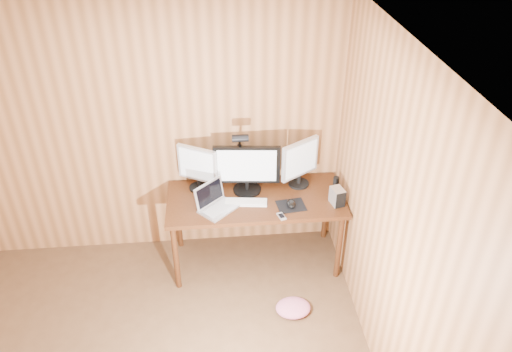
{
  "coord_description": "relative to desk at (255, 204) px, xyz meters",
  "views": [
    {
      "loc": [
        0.59,
        -2.03,
        3.39
      ],
      "look_at": [
        0.93,
        1.58,
        1.02
      ],
      "focal_mm": 35.0,
      "sensor_mm": 36.0,
      "label": 1
    }
  ],
  "objects": [
    {
      "name": "desk",
      "position": [
        0.0,
        0.0,
        0.0
      ],
      "size": [
        1.6,
        0.7,
        0.75
      ],
      "color": "#3F1E0D",
      "rests_on": "floor"
    },
    {
      "name": "monitor_center",
      "position": [
        -0.07,
        0.05,
        0.37
      ],
      "size": [
        0.6,
        0.26,
        0.47
      ],
      "rotation": [
        0.0,
        0.0,
        -0.1
      ],
      "color": "black",
      "rests_on": "desk"
    },
    {
      "name": "monitor_left",
      "position": [
        -0.51,
        0.13,
        0.36
      ],
      "size": [
        0.35,
        0.22,
        0.43
      ],
      "rotation": [
        0.0,
        0.0,
        -0.5
      ],
      "color": "black",
      "rests_on": "desk"
    },
    {
      "name": "room_shell",
      "position": [
        -0.93,
        -1.7,
        0.62
      ],
      "size": [
        4.0,
        4.0,
        4.0
      ],
      "color": "brown",
      "rests_on": "ground"
    },
    {
      "name": "phone",
      "position": [
        0.2,
        -0.37,
        0.13
      ],
      "size": [
        0.08,
        0.11,
        0.01
      ],
      "rotation": [
        0.0,
        0.0,
        0.3
      ],
      "color": "silver",
      "rests_on": "desk"
    },
    {
      "name": "speaker",
      "position": [
        0.75,
        0.0,
        0.19
      ],
      "size": [
        0.05,
        0.05,
        0.13
      ],
      "primitive_type": "cylinder",
      "color": "black",
      "rests_on": "desk"
    },
    {
      "name": "desk_lamp",
      "position": [
        -0.12,
        0.12,
        0.51
      ],
      "size": [
        0.14,
        0.2,
        0.62
      ],
      "rotation": [
        0.0,
        0.0,
        -0.05
      ],
      "color": "black",
      "rests_on": "desk"
    },
    {
      "name": "mousepad",
      "position": [
        0.3,
        -0.22,
        0.12
      ],
      "size": [
        0.27,
        0.23,
        0.0
      ],
      "primitive_type": "cube",
      "rotation": [
        0.0,
        0.0,
        0.12
      ],
      "color": "black",
      "rests_on": "desk"
    },
    {
      "name": "mouse",
      "position": [
        0.3,
        -0.22,
        0.15
      ],
      "size": [
        0.11,
        0.14,
        0.04
      ],
      "primitive_type": "ellipsoid",
      "rotation": [
        0.0,
        0.0,
        0.36
      ],
      "color": "black",
      "rests_on": "mousepad"
    },
    {
      "name": "monitor_right",
      "position": [
        0.43,
        0.11,
        0.37
      ],
      "size": [
        0.36,
        0.25,
        0.46
      ],
      "rotation": [
        0.0,
        0.0,
        0.57
      ],
      "color": "black",
      "rests_on": "desk"
    },
    {
      "name": "laptop",
      "position": [
        -0.37,
        -0.18,
        0.18
      ],
      "size": [
        0.4,
        0.4,
        0.23
      ],
      "rotation": [
        0.0,
        0.0,
        0.76
      ],
      "color": "silver",
      "rests_on": "desk"
    },
    {
      "name": "keyboard",
      "position": [
        -0.1,
        -0.14,
        0.13
      ],
      "size": [
        0.4,
        0.16,
        0.02
      ],
      "rotation": [
        0.0,
        0.0,
        -0.12
      ],
      "color": "silver",
      "rests_on": "desk"
    },
    {
      "name": "fabric_pile",
      "position": [
        0.26,
        -0.77,
        -0.58
      ],
      "size": [
        0.31,
        0.26,
        0.1
      ],
      "primitive_type": null,
      "rotation": [
        0.0,
        0.0,
        0.02
      ],
      "color": "#C9617F",
      "rests_on": "floor"
    },
    {
      "name": "hard_drive",
      "position": [
        0.71,
        -0.23,
        0.2
      ],
      "size": [
        0.13,
        0.16,
        0.16
      ],
      "rotation": [
        0.0,
        0.0,
        0.24
      ],
      "color": "silver",
      "rests_on": "desk"
    }
  ]
}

